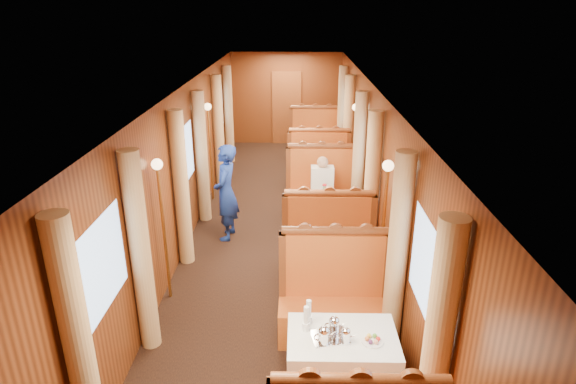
{
  "coord_description": "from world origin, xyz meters",
  "views": [
    {
      "loc": [
        0.3,
        -7.27,
        3.7
      ],
      "look_at": [
        0.17,
        -0.52,
        1.05
      ],
      "focal_mm": 30.0,
      "sensor_mm": 36.0,
      "label": 1
    }
  ],
  "objects_px": {
    "steward": "(226,193)",
    "passenger": "(322,183)",
    "banquette_mid_aft": "(321,193)",
    "banquette_near_aft": "(334,303)",
    "teapot_back": "(334,327)",
    "table_far": "(316,156)",
    "rose_vase_far": "(318,133)",
    "banquette_far_aft": "(315,143)",
    "fruit_plate": "(372,340)",
    "teapot_right": "(346,337)",
    "teapot_left": "(324,338)",
    "rose_vase_mid": "(324,188)",
    "table_mid": "(324,219)",
    "banquette_far_fwd": "(318,168)",
    "tea_tray": "(330,337)",
    "table_near": "(341,367)",
    "banquette_mid_fwd": "(327,244)"
  },
  "relations": [
    {
      "from": "banquette_mid_aft",
      "to": "fruit_plate",
      "type": "xyz_separation_m",
      "value": [
        0.27,
        -4.6,
        0.35
      ]
    },
    {
      "from": "banquette_mid_aft",
      "to": "table_far",
      "type": "xyz_separation_m",
      "value": [
        0.0,
        2.49,
        -0.05
      ]
    },
    {
      "from": "steward",
      "to": "passenger",
      "type": "bearing_deg",
      "value": 117.78
    },
    {
      "from": "table_mid",
      "to": "teapot_right",
      "type": "bearing_deg",
      "value": -89.75
    },
    {
      "from": "banquette_near_aft",
      "to": "table_far",
      "type": "xyz_separation_m",
      "value": [
        0.0,
        5.99,
        -0.05
      ]
    },
    {
      "from": "banquette_mid_fwd",
      "to": "teapot_right",
      "type": "height_order",
      "value": "banquette_mid_fwd"
    },
    {
      "from": "teapot_right",
      "to": "table_far",
      "type": "bearing_deg",
      "value": 97.17
    },
    {
      "from": "banquette_near_aft",
      "to": "teapot_left",
      "type": "bearing_deg",
      "value": -99.34
    },
    {
      "from": "banquette_mid_aft",
      "to": "teapot_back",
      "type": "height_order",
      "value": "banquette_mid_aft"
    },
    {
      "from": "table_far",
      "to": "teapot_back",
      "type": "height_order",
      "value": "teapot_back"
    },
    {
      "from": "table_mid",
      "to": "fruit_plate",
      "type": "bearing_deg",
      "value": -85.7
    },
    {
      "from": "banquette_near_aft",
      "to": "banquette_mid_aft",
      "type": "xyz_separation_m",
      "value": [
        0.0,
        3.5,
        0.0
      ]
    },
    {
      "from": "table_far",
      "to": "teapot_left",
      "type": "height_order",
      "value": "teapot_left"
    },
    {
      "from": "table_far",
      "to": "banquette_far_aft",
      "type": "xyz_separation_m",
      "value": [
        0.0,
        1.01,
        0.05
      ]
    },
    {
      "from": "banquette_near_aft",
      "to": "steward",
      "type": "xyz_separation_m",
      "value": [
        -1.61,
        2.53,
        0.39
      ]
    },
    {
      "from": "table_near",
      "to": "banquette_near_aft",
      "type": "height_order",
      "value": "banquette_near_aft"
    },
    {
      "from": "banquette_mid_aft",
      "to": "passenger",
      "type": "distance_m",
      "value": 0.43
    },
    {
      "from": "banquette_mid_aft",
      "to": "rose_vase_far",
      "type": "relative_size",
      "value": 3.72
    },
    {
      "from": "banquette_mid_aft",
      "to": "rose_vase_mid",
      "type": "height_order",
      "value": "banquette_mid_aft"
    },
    {
      "from": "table_mid",
      "to": "passenger",
      "type": "xyz_separation_m",
      "value": [
        -0.0,
        0.73,
        0.37
      ]
    },
    {
      "from": "table_far",
      "to": "steward",
      "type": "distance_m",
      "value": 3.84
    },
    {
      "from": "table_far",
      "to": "rose_vase_mid",
      "type": "distance_m",
      "value": 3.57
    },
    {
      "from": "teapot_left",
      "to": "rose_vase_mid",
      "type": "relative_size",
      "value": 0.5
    },
    {
      "from": "teapot_left",
      "to": "teapot_right",
      "type": "bearing_deg",
      "value": -7.85
    },
    {
      "from": "tea_tray",
      "to": "rose_vase_mid",
      "type": "distance_m",
      "value": 3.52
    },
    {
      "from": "teapot_left",
      "to": "rose_vase_far",
      "type": "relative_size",
      "value": 0.5
    },
    {
      "from": "banquette_mid_aft",
      "to": "fruit_plate",
      "type": "relative_size",
      "value": 6.44
    },
    {
      "from": "tea_tray",
      "to": "passenger",
      "type": "distance_m",
      "value": 4.27
    },
    {
      "from": "table_far",
      "to": "fruit_plate",
      "type": "height_order",
      "value": "fruit_plate"
    },
    {
      "from": "teapot_right",
      "to": "steward",
      "type": "distance_m",
      "value": 3.99
    },
    {
      "from": "banquette_mid_fwd",
      "to": "banquette_mid_aft",
      "type": "xyz_separation_m",
      "value": [
        0.0,
        2.03,
        0.0
      ]
    },
    {
      "from": "banquette_near_aft",
      "to": "table_far",
      "type": "distance_m",
      "value": 5.99
    },
    {
      "from": "table_near",
      "to": "banquette_far_fwd",
      "type": "relative_size",
      "value": 0.78
    },
    {
      "from": "passenger",
      "to": "table_mid",
      "type": "bearing_deg",
      "value": -90.0
    },
    {
      "from": "banquette_near_aft",
      "to": "banquette_far_aft",
      "type": "distance_m",
      "value": 7.0
    },
    {
      "from": "banquette_near_aft",
      "to": "teapot_right",
      "type": "height_order",
      "value": "banquette_near_aft"
    },
    {
      "from": "banquette_far_aft",
      "to": "rose_vase_far",
      "type": "height_order",
      "value": "banquette_far_aft"
    },
    {
      "from": "banquette_mid_aft",
      "to": "teapot_left",
      "type": "bearing_deg",
      "value": -92.31
    },
    {
      "from": "banquette_mid_aft",
      "to": "teapot_back",
      "type": "xyz_separation_m",
      "value": [
        -0.08,
        -4.48,
        0.4
      ]
    },
    {
      "from": "steward",
      "to": "passenger",
      "type": "height_order",
      "value": "steward"
    },
    {
      "from": "banquette_mid_fwd",
      "to": "table_mid",
      "type": "bearing_deg",
      "value": 90.0
    },
    {
      "from": "table_far",
      "to": "tea_tray",
      "type": "bearing_deg",
      "value": -91.03
    },
    {
      "from": "teapot_left",
      "to": "fruit_plate",
      "type": "relative_size",
      "value": 0.86
    },
    {
      "from": "teapot_left",
      "to": "teapot_back",
      "type": "height_order",
      "value": "teapot_left"
    },
    {
      "from": "table_mid",
      "to": "rose_vase_mid",
      "type": "height_order",
      "value": "rose_vase_mid"
    },
    {
      "from": "teapot_left",
      "to": "banquette_mid_fwd",
      "type": "bearing_deg",
      "value": 71.17
    },
    {
      "from": "banquette_mid_aft",
      "to": "table_far",
      "type": "distance_m",
      "value": 2.49
    },
    {
      "from": "rose_vase_mid",
      "to": "banquette_far_fwd",
      "type": "bearing_deg",
      "value": 89.91
    },
    {
      "from": "banquette_mid_aft",
      "to": "passenger",
      "type": "height_order",
      "value": "banquette_mid_aft"
    },
    {
      "from": "banquette_far_aft",
      "to": "passenger",
      "type": "distance_m",
      "value": 3.79
    }
  ]
}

